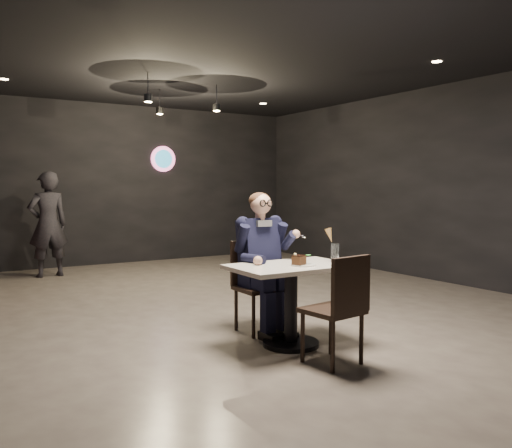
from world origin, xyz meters
TOP-DOWN VIEW (x-y plane):
  - floor at (0.00, 0.00)m, footprint 9.00×9.00m
  - wall_sign at (0.80, 4.47)m, footprint 0.50×0.06m
  - pendant_lights at (0.00, 2.00)m, footprint 1.40×1.20m
  - main_table at (-0.42, -1.61)m, footprint 1.10×0.70m
  - chair_far at (-0.42, -1.06)m, footprint 0.42×0.46m
  - chair_near at (-0.42, -2.19)m, footprint 0.48×0.51m
  - seated_man at (-0.42, -1.06)m, footprint 0.60×0.80m
  - dessert_plate at (-0.35, -1.70)m, footprint 0.23×0.23m
  - cake_slice at (-0.40, -1.71)m, footprint 0.13×0.12m
  - mint_leaf at (-0.30, -1.71)m, footprint 0.06×0.04m
  - sundae_glass at (0.04, -1.68)m, footprint 0.08×0.08m
  - wafer_cone at (0.02, -1.63)m, footprint 0.08×0.08m
  - passerby at (-1.55, 3.56)m, footprint 0.66×0.46m

SIDE VIEW (x-z plane):
  - floor at x=0.00m, z-range 0.00..0.00m
  - main_table at x=-0.42m, z-range 0.00..0.75m
  - chair_far at x=-0.42m, z-range 0.00..0.92m
  - chair_near at x=-0.42m, z-range 0.00..0.92m
  - seated_man at x=-0.42m, z-range 0.00..1.44m
  - dessert_plate at x=-0.35m, z-range 0.75..0.76m
  - cake_slice at x=-0.40m, z-range 0.76..0.84m
  - sundae_glass at x=0.04m, z-range 0.75..0.92m
  - mint_leaf at x=-0.30m, z-range 0.84..0.85m
  - passerby at x=-1.55m, z-range 0.00..1.70m
  - wafer_cone at x=0.02m, z-range 0.93..1.07m
  - wall_sign at x=0.80m, z-range 1.75..2.25m
  - pendant_lights at x=0.00m, z-range 2.70..3.06m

